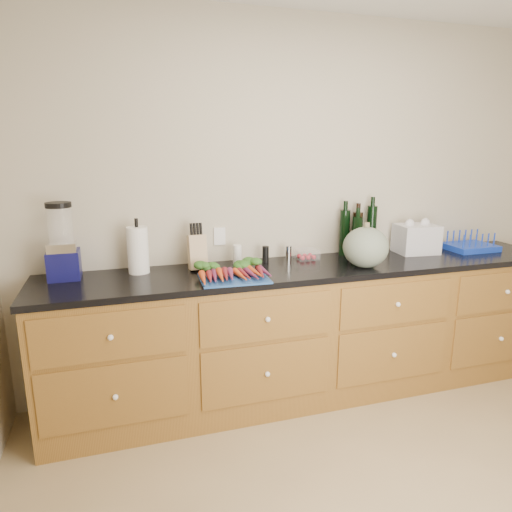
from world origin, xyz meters
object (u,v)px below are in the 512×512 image
object	(u,v)px
carrots	(232,272)
dish_rack	(470,245)
blender_appliance	(62,246)
tomato_box	(306,254)
knife_block	(197,252)
squash	(366,247)
paper_towel	(138,250)
cutting_board	(234,278)

from	to	relation	value
carrots	dish_rack	distance (m)	1.97
blender_appliance	tomato_box	world-z (taller)	blender_appliance
knife_block	squash	bearing A→B (deg)	-14.62
carrots	dish_rack	bearing A→B (deg)	5.79
squash	paper_towel	size ratio (longest dim) A/B	1.02
squash	cutting_board	bearing A→B (deg)	-178.81
cutting_board	dish_rack	distance (m)	1.97
squash	knife_block	xyz separation A→B (m)	(-1.08, 0.28, -0.02)
cutting_board	tomato_box	world-z (taller)	tomato_box
blender_appliance	knife_block	distance (m)	0.82
carrots	tomato_box	size ratio (longest dim) A/B	2.68
cutting_board	paper_towel	distance (m)	0.65
tomato_box	dish_rack	distance (m)	1.34
cutting_board	tomato_box	bearing A→B (deg)	28.05
carrots	knife_block	world-z (taller)	knife_block
cutting_board	knife_block	xyz separation A→B (m)	(-0.17, 0.30, 0.11)
blender_appliance	carrots	bearing A→B (deg)	-15.69
cutting_board	paper_towel	world-z (taller)	paper_towel
blender_appliance	dish_rack	bearing A→B (deg)	-1.51
squash	knife_block	size ratio (longest dim) A/B	1.34
cutting_board	knife_block	world-z (taller)	knife_block
paper_towel	dish_rack	world-z (taller)	paper_towel
dish_rack	blender_appliance	bearing A→B (deg)	178.49
tomato_box	squash	bearing A→B (deg)	-47.11
carrots	paper_towel	size ratio (longest dim) A/B	1.44
carrots	paper_towel	bearing A→B (deg)	152.84
paper_towel	tomato_box	bearing A→B (deg)	0.49
blender_appliance	tomato_box	bearing A→B (deg)	0.45
carrots	squash	world-z (taller)	squash
paper_towel	dish_rack	xyz separation A→B (m)	(2.50, -0.08, -0.11)
paper_towel	squash	bearing A→B (deg)	-11.72
cutting_board	blender_appliance	xyz separation A→B (m)	(-0.98, 0.32, 0.20)
blender_appliance	dish_rack	xyz separation A→B (m)	(2.94, -0.08, -0.17)
carrots	dish_rack	size ratio (longest dim) A/B	1.20
blender_appliance	tomato_box	xyz separation A→B (m)	(1.60, 0.01, -0.17)
blender_appliance	dish_rack	world-z (taller)	blender_appliance
tomato_box	dish_rack	bearing A→B (deg)	-3.84
squash	blender_appliance	size ratio (longest dim) A/B	0.65
carrots	knife_block	size ratio (longest dim) A/B	1.89
carrots	dish_rack	xyz separation A→B (m)	(1.96, 0.20, 0.00)
squash	knife_block	distance (m)	1.11
cutting_board	tomato_box	size ratio (longest dim) A/B	2.56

